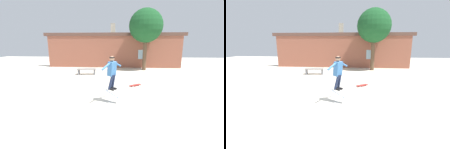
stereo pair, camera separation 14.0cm
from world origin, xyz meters
TOP-DOWN VIEW (x-y plane):
  - ground_plane at (0.00, 0.00)m, footprint 40.00×40.00m
  - building_backdrop at (0.00, 9.51)m, footprint 14.18×0.52m
  - tree_right at (2.94, 8.21)m, footprint 2.98×2.98m
  - park_bench at (-1.97, 5.86)m, footprint 1.55×0.64m
  - skater at (0.47, 0.25)m, footprint 0.77×1.08m
  - skateboard_flipping at (0.43, 0.30)m, footprint 0.71×0.48m
  - skateboard_resting at (1.69, 2.83)m, footprint 0.76×0.61m

SIDE VIEW (x-z plane):
  - ground_plane at x=0.00m, z-range 0.00..0.00m
  - skateboard_resting at x=1.69m, z-range 0.03..0.11m
  - park_bench at x=-1.97m, z-range 0.11..0.60m
  - skateboard_flipping at x=0.43m, z-range 0.20..0.61m
  - skater at x=0.47m, z-range 0.73..2.16m
  - building_backdrop at x=0.00m, z-range -0.37..3.99m
  - tree_right at x=2.94m, z-range 1.22..6.70m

